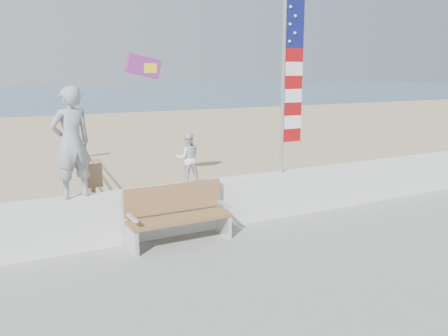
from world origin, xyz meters
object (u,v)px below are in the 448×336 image
Objects in this scene: child at (188,158)px; flag at (289,77)px; bench at (178,214)px; adult at (71,143)px.

flag is (2.19, -0.00, 1.44)m from child.
bench is at bearing 58.52° from child.
adult is 2.08m from child.
adult is 1.90× the size of child.
bench is 0.51× the size of flag.
adult reaches higher than child.
bench is at bearing -170.10° from flag.
adult is 2.13m from bench.
adult is 4.34m from flag.
flag is at bearing 166.10° from adult.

